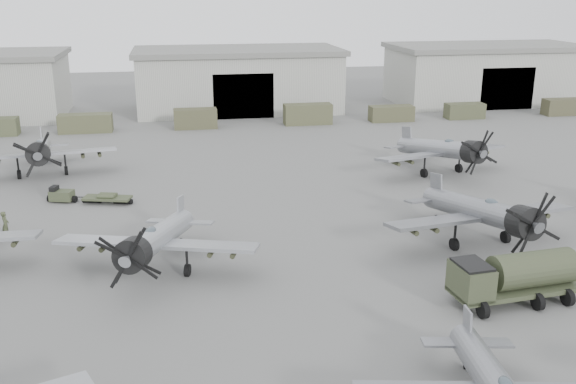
# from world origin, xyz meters

# --- Properties ---
(ground) EXTENTS (220.00, 220.00, 0.00)m
(ground) POSITION_xyz_m (0.00, 0.00, 0.00)
(ground) COLOR slate
(ground) RESTS_ON ground
(hangar_center) EXTENTS (29.00, 14.80, 8.70)m
(hangar_center) POSITION_xyz_m (0.00, 61.96, 4.37)
(hangar_center) COLOR #ADAEA3
(hangar_center) RESTS_ON ground
(hangar_right) EXTENTS (29.00, 14.80, 8.70)m
(hangar_right) POSITION_xyz_m (38.00, 61.96, 4.37)
(hangar_right) COLOR #ADAEA3
(hangar_right) RESTS_ON ground
(support_truck_2) EXTENTS (6.36, 2.20, 2.24)m
(support_truck_2) POSITION_xyz_m (-19.93, 50.00, 1.12)
(support_truck_2) COLOR #484B31
(support_truck_2) RESTS_ON ground
(support_truck_3) EXTENTS (5.33, 2.20, 2.45)m
(support_truck_3) POSITION_xyz_m (-6.66, 50.00, 1.22)
(support_truck_3) COLOR #46462D
(support_truck_3) RESTS_ON ground
(support_truck_4) EXTENTS (6.13, 2.20, 2.61)m
(support_truck_4) POSITION_xyz_m (7.70, 50.00, 1.31)
(support_truck_4) COLOR #484A30
(support_truck_4) RESTS_ON ground
(support_truck_5) EXTENTS (5.77, 2.20, 2.03)m
(support_truck_5) POSITION_xyz_m (18.97, 50.00, 1.01)
(support_truck_5) COLOR #46462E
(support_truck_5) RESTS_ON ground
(support_truck_6) EXTENTS (5.14, 2.20, 2.04)m
(support_truck_6) POSITION_xyz_m (29.27, 50.00, 1.02)
(support_truck_6) COLOR #42452D
(support_truck_6) RESTS_ON ground
(support_truck_7) EXTENTS (5.86, 2.20, 2.23)m
(support_truck_7) POSITION_xyz_m (43.99, 50.00, 1.12)
(support_truck_7) COLOR #43422C
(support_truck_7) RESTS_ON ground
(aircraft_mid_1) EXTENTS (12.56, 11.30, 5.02)m
(aircraft_mid_1) POSITION_xyz_m (-10.77, 6.91, 2.28)
(aircraft_mid_1) COLOR #A0A3A8
(aircraft_mid_1) RESTS_ON ground
(aircraft_mid_2) EXTENTS (13.69, 12.32, 5.43)m
(aircraft_mid_2) POSITION_xyz_m (10.93, 7.63, 2.47)
(aircraft_mid_2) COLOR gray
(aircraft_mid_2) RESTS_ON ground
(aircraft_far_0) EXTENTS (13.79, 12.41, 5.48)m
(aircraft_far_0) POSITION_xyz_m (-21.56, 30.55, 2.49)
(aircraft_far_0) COLOR gray
(aircraft_far_0) RESTS_ON ground
(aircraft_far_1) EXTENTS (13.48, 12.14, 5.37)m
(aircraft_far_1) POSITION_xyz_m (15.39, 24.67, 2.44)
(aircraft_far_1) COLOR gray
(aircraft_far_1) RESTS_ON ground
(fuel_tanker) EXTENTS (7.63, 3.92, 2.87)m
(fuel_tanker) POSITION_xyz_m (8.96, -0.16, 1.64)
(fuel_tanker) COLOR #373E28
(fuel_tanker) RESTS_ON ground
(tug_trailer) EXTENTS (6.79, 3.04, 1.35)m
(tug_trailer) POSITION_xyz_m (-17.28, 22.28, 0.51)
(tug_trailer) COLOR #3A422B
(tug_trailer) RESTS_ON ground
(ground_crew) EXTENTS (0.51, 0.74, 1.98)m
(ground_crew) POSITION_xyz_m (-21.28, 14.98, 0.99)
(ground_crew) COLOR #3F462E
(ground_crew) RESTS_ON ground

